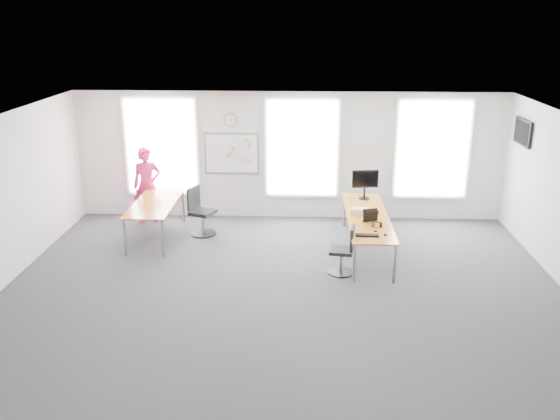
{
  "coord_description": "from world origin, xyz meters",
  "views": [
    {
      "loc": [
        0.35,
        -9.54,
        4.69
      ],
      "look_at": [
        -0.1,
        1.2,
        1.1
      ],
      "focal_mm": 38.0,
      "sensor_mm": 36.0,
      "label": 1
    }
  ],
  "objects_px": {
    "chair_right": "(344,253)",
    "headphones": "(377,225)",
    "keyboard": "(367,235)",
    "person": "(147,185)",
    "desk_left": "(155,205)",
    "chair_left": "(200,214)",
    "desk_right": "(367,218)",
    "monitor": "(365,182)"
  },
  "relations": [
    {
      "from": "desk_left",
      "to": "headphones",
      "type": "height_order",
      "value": "headphones"
    },
    {
      "from": "keyboard",
      "to": "person",
      "type": "bearing_deg",
      "value": 152.9
    },
    {
      "from": "desk_right",
      "to": "monitor",
      "type": "height_order",
      "value": "monitor"
    },
    {
      "from": "desk_left",
      "to": "chair_left",
      "type": "xyz_separation_m",
      "value": [
        0.92,
        0.26,
        -0.27
      ]
    },
    {
      "from": "desk_left",
      "to": "monitor",
      "type": "xyz_separation_m",
      "value": [
        4.54,
        0.55,
        0.42
      ]
    },
    {
      "from": "person",
      "to": "monitor",
      "type": "distance_m",
      "value": 5.0
    },
    {
      "from": "chair_right",
      "to": "chair_left",
      "type": "bearing_deg",
      "value": -113.65
    },
    {
      "from": "desk_right",
      "to": "chair_left",
      "type": "distance_m",
      "value": 3.68
    },
    {
      "from": "person",
      "to": "headphones",
      "type": "bearing_deg",
      "value": -42.2
    },
    {
      "from": "chair_left",
      "to": "desk_left",
      "type": "bearing_deg",
      "value": 128.1
    },
    {
      "from": "keyboard",
      "to": "headphones",
      "type": "bearing_deg",
      "value": 68.27
    },
    {
      "from": "person",
      "to": "headphones",
      "type": "distance_m",
      "value": 5.53
    },
    {
      "from": "headphones",
      "to": "monitor",
      "type": "xyz_separation_m",
      "value": [
        -0.07,
        1.81,
        0.34
      ]
    },
    {
      "from": "desk_left",
      "to": "chair_right",
      "type": "xyz_separation_m",
      "value": [
        3.98,
        -1.72,
        -0.33
      ]
    },
    {
      "from": "chair_right",
      "to": "headphones",
      "type": "bearing_deg",
      "value": 135.09
    },
    {
      "from": "chair_left",
      "to": "person",
      "type": "relative_size",
      "value": 0.6
    },
    {
      "from": "chair_right",
      "to": "desk_right",
      "type": "bearing_deg",
      "value": 164.63
    },
    {
      "from": "desk_left",
      "to": "chair_left",
      "type": "distance_m",
      "value": 1.0
    },
    {
      "from": "monitor",
      "to": "chair_left",
      "type": "bearing_deg",
      "value": 177.11
    },
    {
      "from": "desk_right",
      "to": "chair_right",
      "type": "relative_size",
      "value": 3.37
    },
    {
      "from": "desk_right",
      "to": "keyboard",
      "type": "height_order",
      "value": "keyboard"
    },
    {
      "from": "desk_right",
      "to": "chair_left",
      "type": "xyz_separation_m",
      "value": [
        -3.58,
        0.83,
        -0.25
      ]
    },
    {
      "from": "desk_left",
      "to": "chair_right",
      "type": "distance_m",
      "value": 4.34
    },
    {
      "from": "monitor",
      "to": "desk_right",
      "type": "bearing_deg",
      "value": -99.39
    },
    {
      "from": "chair_right",
      "to": "keyboard",
      "type": "distance_m",
      "value": 0.55
    },
    {
      "from": "chair_right",
      "to": "keyboard",
      "type": "bearing_deg",
      "value": 94.82
    },
    {
      "from": "desk_right",
      "to": "headphones",
      "type": "xyz_separation_m",
      "value": [
        0.11,
        -0.69,
        0.1
      ]
    },
    {
      "from": "headphones",
      "to": "chair_right",
      "type": "bearing_deg",
      "value": -159.79
    },
    {
      "from": "desk_right",
      "to": "chair_right",
      "type": "height_order",
      "value": "chair_right"
    },
    {
      "from": "person",
      "to": "headphones",
      "type": "height_order",
      "value": "person"
    },
    {
      "from": "headphones",
      "to": "desk_left",
      "type": "bearing_deg",
      "value": 149.05
    },
    {
      "from": "desk_right",
      "to": "headphones",
      "type": "relative_size",
      "value": 16.65
    },
    {
      "from": "desk_left",
      "to": "monitor",
      "type": "bearing_deg",
      "value": 6.85
    },
    {
      "from": "desk_right",
      "to": "chair_right",
      "type": "xyz_separation_m",
      "value": [
        -0.52,
        -1.14,
        -0.31
      ]
    },
    {
      "from": "desk_left",
      "to": "headphones",
      "type": "xyz_separation_m",
      "value": [
        4.61,
        -1.26,
        0.08
      ]
    },
    {
      "from": "chair_left",
      "to": "headphones",
      "type": "distance_m",
      "value": 4.0
    },
    {
      "from": "chair_right",
      "to": "keyboard",
      "type": "height_order",
      "value": "chair_right"
    },
    {
      "from": "headphones",
      "to": "keyboard",
      "type": "bearing_deg",
      "value": -130.23
    },
    {
      "from": "chair_left",
      "to": "desk_right",
      "type": "bearing_deg",
      "value": -80.58
    },
    {
      "from": "keyboard",
      "to": "monitor",
      "type": "relative_size",
      "value": 0.65
    },
    {
      "from": "chair_right",
      "to": "headphones",
      "type": "xyz_separation_m",
      "value": [
        0.63,
        0.46,
        0.41
      ]
    },
    {
      "from": "keyboard",
      "to": "desk_right",
      "type": "bearing_deg",
      "value": 87.22
    }
  ]
}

